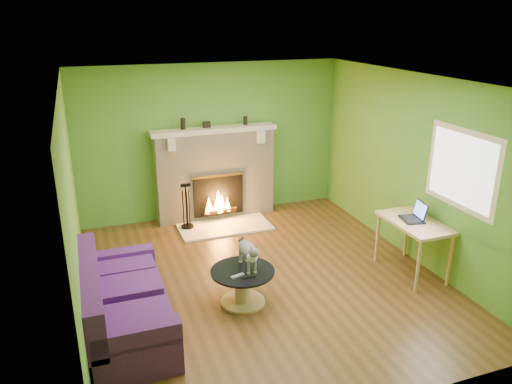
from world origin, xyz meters
TOP-DOWN VIEW (x-y plane):
  - floor at (0.00, 0.00)m, footprint 5.00×5.00m
  - ceiling at (0.00, 0.00)m, footprint 5.00×5.00m
  - wall_back at (0.00, 2.50)m, footprint 5.00×0.00m
  - wall_front at (0.00, -2.50)m, footprint 5.00×0.00m
  - wall_left at (-2.25, 0.00)m, footprint 0.00×5.00m
  - wall_right at (2.25, 0.00)m, footprint 0.00×5.00m
  - window_frame at (2.24, -0.90)m, footprint 0.00×1.20m
  - window_pane at (2.23, -0.90)m, footprint 0.00×1.06m
  - fireplace at (0.00, 2.32)m, footprint 2.10×0.46m
  - hearth at (0.00, 1.80)m, footprint 1.50×0.75m
  - mantel at (0.00, 2.30)m, footprint 2.10×0.28m
  - sofa at (-1.86, -0.57)m, footprint 0.87×1.87m
  - coffee_table at (-0.44, -0.47)m, footprint 0.78×0.78m
  - desk at (1.95, -0.52)m, footprint 0.59×1.02m
  - cat at (-0.36, -0.42)m, footprint 0.23×0.63m
  - remote_silver at (-0.54, -0.59)m, footprint 0.18×0.09m
  - remote_black at (-0.42, -0.65)m, footprint 0.16×0.05m
  - laptop at (1.93, -0.47)m, footprint 0.34×0.37m
  - fire_tools at (-0.59, 1.95)m, footprint 0.20×0.20m
  - mantel_vase_left at (-0.51, 2.33)m, footprint 0.08×0.08m
  - mantel_vase_right at (0.55, 2.33)m, footprint 0.07×0.07m
  - mantel_box at (-0.12, 2.33)m, footprint 0.12×0.08m

SIDE VIEW (x-z plane):
  - floor at x=0.00m, z-range 0.00..0.00m
  - hearth at x=0.00m, z-range 0.00..0.03m
  - coffee_table at x=-0.44m, z-range 0.03..0.47m
  - sofa at x=-1.86m, z-range -0.09..0.74m
  - fire_tools at x=-0.59m, z-range 0.03..0.79m
  - remote_black at x=-0.42m, z-range 0.44..0.45m
  - remote_silver at x=-0.54m, z-range 0.44..0.46m
  - cat at x=-0.36m, z-range 0.44..0.83m
  - desk at x=1.95m, z-range 0.28..1.04m
  - fireplace at x=0.00m, z-range -0.02..1.56m
  - laptop at x=1.93m, z-range 0.75..1.00m
  - wall_back at x=0.00m, z-range -1.20..3.80m
  - wall_front at x=0.00m, z-range -1.20..3.80m
  - wall_left at x=-2.25m, z-range -1.20..3.80m
  - wall_right at x=2.25m, z-range -1.20..3.80m
  - mantel at x=0.00m, z-range 1.50..1.58m
  - window_frame at x=2.24m, z-range 0.95..2.15m
  - window_pane at x=2.23m, z-range 1.02..2.08m
  - mantel_box at x=-0.12m, z-range 1.58..1.68m
  - mantel_vase_right at x=0.55m, z-range 1.58..1.72m
  - mantel_vase_left at x=-0.51m, z-range 1.58..1.76m
  - ceiling at x=0.00m, z-range 2.60..2.60m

